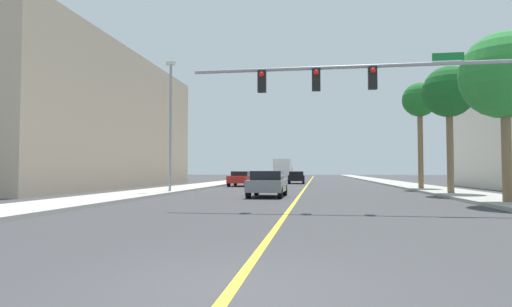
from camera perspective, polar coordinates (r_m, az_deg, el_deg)
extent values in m
plane|color=#38383A|center=(47.07, 7.18, -4.11)|extent=(192.00, 192.00, 0.00)
cube|color=#B2ADA3|center=(48.22, -4.17, -3.99)|extent=(3.49, 168.00, 0.15)
cube|color=#9E9B93|center=(47.81, 18.63, -3.89)|extent=(3.49, 168.00, 0.15)
cube|color=yellow|center=(47.07, 7.18, -4.11)|extent=(0.16, 144.00, 0.01)
cube|color=tan|center=(40.36, -25.41, 3.97)|extent=(14.42, 27.99, 11.49)
cylinder|color=gray|center=(16.25, 12.52, 11.52)|extent=(11.85, 0.14, 0.14)
cube|color=black|center=(16.24, 15.71, 9.94)|extent=(0.32, 0.24, 0.84)
sphere|color=red|center=(16.16, 15.77, 10.91)|extent=(0.20, 0.20, 0.20)
cube|color=black|center=(16.11, 8.26, 9.97)|extent=(0.32, 0.24, 0.84)
sphere|color=red|center=(16.03, 8.26, 10.95)|extent=(0.20, 0.20, 0.20)
cube|color=black|center=(16.25, 0.82, 9.84)|extent=(0.32, 0.24, 0.84)
sphere|color=red|center=(16.17, 0.75, 10.81)|extent=(0.20, 0.20, 0.20)
cube|color=#147233|center=(16.94, 24.87, 11.99)|extent=(1.10, 0.04, 0.28)
cylinder|color=gray|center=(27.06, -11.68, 3.43)|extent=(0.16, 0.16, 8.03)
cube|color=beige|center=(27.79, -11.61, 12.01)|extent=(0.56, 0.28, 0.20)
cylinder|color=brown|center=(20.49, 31.12, 1.84)|extent=(0.38, 0.38, 5.37)
sphere|color=#287F33|center=(20.84, 30.96, 9.22)|extent=(3.67, 3.67, 3.67)
cone|color=#287F33|center=(21.78, 29.70, 8.17)|extent=(1.61, 0.52, 1.63)
cone|color=#287F33|center=(20.51, 27.99, 8.77)|extent=(0.59, 1.96, 1.63)
cylinder|color=brown|center=(27.22, 25.08, 1.46)|extent=(0.39, 0.39, 6.03)
sphere|color=#195B23|center=(27.57, 24.97, 7.72)|extent=(3.05, 3.05, 3.05)
cone|color=#195B23|center=(27.78, 26.82, 7.26)|extent=(0.47, 1.22, 1.40)
cone|color=#195B23|center=(28.44, 25.00, 7.01)|extent=(1.43, 0.78, 1.55)
cone|color=#195B23|center=(27.86, 23.21, 7.17)|extent=(1.03, 1.18, 1.53)
cone|color=#195B23|center=(26.94, 23.52, 7.50)|extent=(0.87, 1.30, 1.74)
cone|color=#195B23|center=(26.79, 26.06, 7.60)|extent=(1.66, 0.91, 1.21)
cylinder|color=brown|center=(34.16, 21.64, 1.29)|extent=(0.39, 0.39, 6.77)
sphere|color=#1E6B28|center=(34.53, 21.56, 6.91)|extent=(2.61, 2.61, 2.61)
cone|color=#1E6B28|center=(34.78, 22.78, 6.53)|extent=(0.57, 1.34, 1.42)
cone|color=#1E6B28|center=(35.25, 21.87, 6.40)|extent=(1.38, 0.96, 1.43)
cone|color=#1E6B28|center=(34.81, 20.37, 6.48)|extent=(1.09, 1.36, 1.26)
cone|color=#1E6B28|center=(33.86, 20.81, 6.73)|extent=(1.04, 1.06, 1.25)
cone|color=#1E6B28|center=(33.82, 22.21, 6.77)|extent=(1.40, 0.79, 1.06)
cube|color=black|center=(46.95, 5.55, -3.36)|extent=(1.98, 4.52, 0.61)
cube|color=black|center=(46.60, 5.55, -2.73)|extent=(1.65, 1.96, 0.44)
cylinder|color=black|center=(48.64, 4.63, -3.69)|extent=(0.25, 0.65, 0.64)
cylinder|color=black|center=(48.63, 6.49, -3.68)|extent=(0.25, 0.65, 0.64)
cylinder|color=black|center=(45.29, 4.55, -3.79)|extent=(0.25, 0.65, 0.64)
cylinder|color=black|center=(45.29, 6.55, -3.78)|extent=(0.25, 0.65, 0.64)
cube|color=red|center=(38.85, -2.16, -3.56)|extent=(1.83, 3.99, 0.64)
cube|color=black|center=(39.14, -2.07, -2.77)|extent=(1.58, 1.85, 0.42)
cylinder|color=black|center=(37.30, -1.42, -4.10)|extent=(0.23, 0.64, 0.64)
cylinder|color=black|center=(37.63, -3.77, -4.08)|extent=(0.23, 0.64, 0.64)
cylinder|color=black|center=(40.12, -0.66, -3.98)|extent=(0.23, 0.64, 0.64)
cylinder|color=black|center=(40.42, -2.85, -3.97)|extent=(0.23, 0.64, 0.64)
cube|color=slate|center=(23.06, 1.60, -4.40)|extent=(1.93, 3.90, 0.63)
cube|color=black|center=(22.95, 1.57, -3.02)|extent=(1.68, 1.84, 0.49)
cylinder|color=black|center=(24.56, 0.07, -5.01)|extent=(0.23, 0.64, 0.64)
cylinder|color=black|center=(24.36, 4.00, -5.03)|extent=(0.23, 0.64, 0.64)
cylinder|color=black|center=(21.83, -1.07, -5.34)|extent=(0.23, 0.64, 0.64)
cylinder|color=black|center=(21.60, 3.35, -5.37)|extent=(0.23, 0.64, 0.64)
cube|color=red|center=(65.84, 3.94, -2.53)|extent=(2.42, 2.13, 1.60)
cube|color=silver|center=(62.08, 3.69, -2.04)|extent=(2.45, 5.44, 2.69)
cylinder|color=black|center=(65.92, 3.03, -3.23)|extent=(0.29, 0.90, 0.90)
cylinder|color=black|center=(65.78, 4.85, -3.23)|extent=(0.29, 0.90, 0.90)
cylinder|color=black|center=(60.83, 2.62, -3.30)|extent=(0.29, 0.90, 0.90)
cylinder|color=black|center=(60.67, 4.59, -3.30)|extent=(0.29, 0.90, 0.90)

